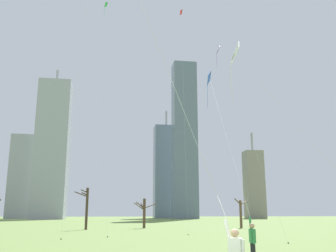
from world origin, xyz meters
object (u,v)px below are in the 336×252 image
kite_flyer_midfield_right_teal (203,171)px  bare_tree_far_right_edge (144,212)px  distant_kite_high_overhead_purple (223,62)px  bare_tree_rightmost (241,212)px  kite_flyer_foreground_left_blue (237,184)px  distant_kite_drifting_right_red (182,35)px  distant_kite_drifting_left_green (106,31)px  bare_tree_right_of_center (86,207)px

kite_flyer_midfield_right_teal → bare_tree_far_right_edge: bearing=87.1°
distant_kite_high_overhead_purple → bare_tree_rightmost: (7.99, 19.45, -13.68)m
bare_tree_rightmost → kite_flyer_foreground_left_blue: bearing=-109.5°
distant_kite_drifting_right_red → distant_kite_drifting_left_green: 9.52m
distant_kite_high_overhead_purple → distant_kite_drifting_right_red: bearing=106.0°
distant_kite_drifting_left_green → bare_tree_far_right_edge: bearing=71.0°
distant_kite_drifting_left_green → kite_flyer_midfield_right_teal: bearing=-82.3°
kite_flyer_midfield_right_teal → distant_kite_drifting_right_red: 35.34m
distant_kite_high_overhead_purple → bare_tree_right_of_center: bearing=126.6°
bare_tree_rightmost → bare_tree_right_of_center: bare_tree_right_of_center is taller
kite_flyer_foreground_left_blue → bare_tree_far_right_edge: 34.82m
bare_tree_far_right_edge → distant_kite_drifting_right_red: bearing=-76.9°
distant_kite_high_overhead_purple → bare_tree_far_right_edge: distant_kite_high_overhead_purple is taller
distant_kite_drifting_right_red → bare_tree_rightmost: size_ratio=6.51×
bare_tree_far_right_edge → bare_tree_right_of_center: bearing=-154.8°
kite_flyer_foreground_left_blue → kite_flyer_midfield_right_teal: bearing=-115.7°
bare_tree_far_right_edge → kite_flyer_foreground_left_blue: bearing=-87.7°
kite_flyer_midfield_right_teal → bare_tree_rightmost: bearing=69.3°
kite_flyer_foreground_left_blue → distant_kite_high_overhead_purple: size_ratio=0.73×
distant_kite_drifting_right_red → bare_tree_rightmost: bearing=48.0°
distant_kite_drifting_left_green → bare_tree_far_right_edge: (5.64, 16.33, -18.10)m
kite_flyer_foreground_left_blue → distant_kite_drifting_right_red: size_ratio=0.50×
kite_flyer_foreground_left_blue → bare_tree_far_right_edge: (-1.41, 34.77, -1.24)m
distant_kite_drifting_left_green → bare_tree_rightmost: (18.90, 15.01, -18.18)m
distant_kite_drifting_left_green → bare_tree_right_of_center: bearing=98.4°
bare_tree_far_right_edge → bare_tree_right_of_center: bare_tree_right_of_center is taller
bare_tree_rightmost → distant_kite_high_overhead_purple: bearing=-112.3°
distant_kite_drifting_left_green → bare_tree_right_of_center: distant_kite_drifting_left_green is taller
kite_flyer_midfield_right_teal → bare_tree_rightmost: size_ratio=3.69×
kite_flyer_midfield_right_teal → distant_kite_drifting_right_red: size_ratio=0.57×
kite_flyer_foreground_left_blue → distant_kite_drifting_left_green: size_ratio=0.54×
distant_kite_high_overhead_purple → distant_kite_drifting_right_red: 10.52m
distant_kite_drifting_left_green → bare_tree_rightmost: 30.22m
kite_flyer_foreground_left_blue → bare_tree_right_of_center: (-8.94, 31.23, -0.62)m
kite_flyer_foreground_left_blue → distant_kite_drifting_left_green: (-7.05, 18.44, 16.86)m
kite_flyer_foreground_left_blue → bare_tree_rightmost: kite_flyer_foreground_left_blue is taller
distant_kite_high_overhead_purple → distant_kite_drifting_left_green: distant_kite_drifting_left_green is taller
distant_kite_drifting_left_green → bare_tree_rightmost: bearing=38.4°
distant_kite_drifting_right_red → bare_tree_rightmost: distant_kite_drifting_right_red is taller
bare_tree_far_right_edge → bare_tree_right_of_center: (-7.53, -3.54, 0.62)m
kite_flyer_foreground_left_blue → distant_kite_high_overhead_purple: distant_kite_high_overhead_purple is taller
distant_kite_drifting_right_red → bare_tree_far_right_edge: size_ratio=6.62×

